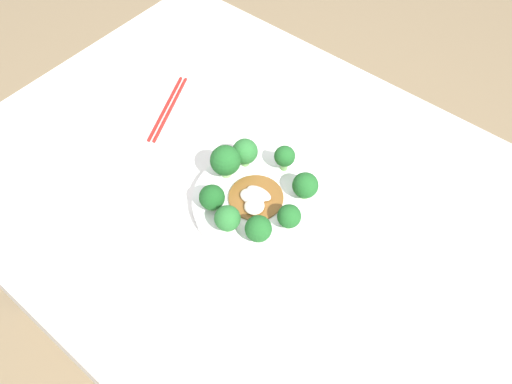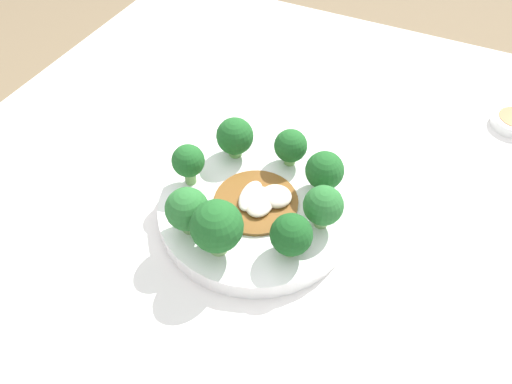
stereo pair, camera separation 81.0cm
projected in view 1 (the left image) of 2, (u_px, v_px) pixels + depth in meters
ground_plane at (249, 319)px, 1.57m from camera, size 8.00×8.00×0.00m
table at (248, 267)px, 1.28m from camera, size 1.16×0.88×0.72m
plate at (256, 202)px, 0.95m from camera, size 0.24×0.24×0.02m
broccoli_northwest at (245, 152)px, 0.96m from camera, size 0.05×0.05×0.06m
broccoli_southwest at (210, 196)px, 0.91m from camera, size 0.05×0.05×0.06m
broccoli_north at (285, 157)px, 0.96m from camera, size 0.04×0.04×0.06m
broccoli_south at (227, 219)px, 0.88m from camera, size 0.05×0.05×0.06m
broccoli_west at (225, 161)px, 0.94m from camera, size 0.06×0.06×0.07m
broccoli_southeast at (258, 229)px, 0.87m from camera, size 0.05×0.05×0.06m
broccoli_northeast at (305, 186)px, 0.92m from camera, size 0.05×0.05×0.06m
broccoli_east at (289, 216)px, 0.88m from camera, size 0.04×0.04×0.05m
stirfry_center at (255, 198)px, 0.94m from camera, size 0.10×0.10×0.02m
drinking_glass at (35, 210)px, 0.88m from camera, size 0.08×0.08×0.13m
chopsticks at (168, 108)px, 1.11m from camera, size 0.10×0.19×0.01m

